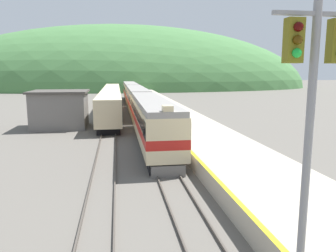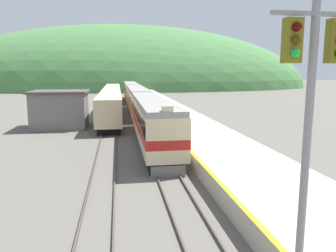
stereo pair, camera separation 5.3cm
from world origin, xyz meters
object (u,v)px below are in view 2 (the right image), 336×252
(express_train_lead_car, at_px, (152,119))
(carriage_second, at_px, (137,99))
(signal_mast_main, at_px, (310,105))
(carriage_third, at_px, (131,91))
(siding_train, at_px, (112,99))

(express_train_lead_car, relative_size, carriage_second, 0.92)
(express_train_lead_car, distance_m, carriage_second, 22.73)
(carriage_second, distance_m, signal_mast_main, 45.26)
(express_train_lead_car, height_order, signal_mast_main, signal_mast_main)
(express_train_lead_car, relative_size, signal_mast_main, 2.35)
(carriage_third, height_order, signal_mast_main, signal_mast_main)
(siding_train, bearing_deg, carriage_third, 77.99)
(carriage_third, relative_size, signal_mast_main, 2.57)
(siding_train, bearing_deg, express_train_lead_car, -81.51)
(express_train_lead_car, xyz_separation_m, carriage_second, (0.00, 22.73, -0.01))
(siding_train, bearing_deg, carriage_second, -47.42)
(siding_train, relative_size, signal_mast_main, 5.33)
(carriage_second, distance_m, carriage_third, 23.44)
(carriage_second, distance_m, siding_train, 5.99)
(carriage_second, xyz_separation_m, siding_train, (-4.05, 4.40, -0.31))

